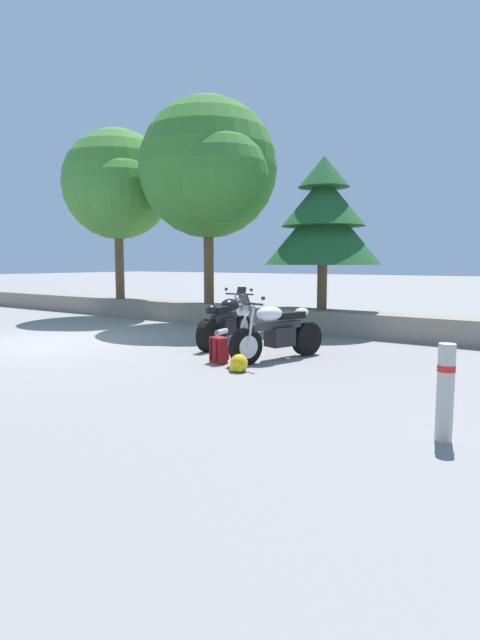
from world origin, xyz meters
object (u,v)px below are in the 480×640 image
Objects in this scene: rider_backpack at (219,349)px; leafy_tree_mid_left at (211,170)px; pine_tree_mid_right at (323,219)px; guardrail_post at (445,391)px; motorcycle_white_centre at (277,333)px; leafy_tree_far_left at (118,186)px; motorcycle_black_near_left at (226,322)px; rider_helmet at (239,363)px.

leafy_tree_mid_left is at bearing 129.39° from rider_backpack.
guardrail_post is at bearing -55.57° from pine_tree_mid_right.
leafy_tree_far_left is at bearing 156.45° from motorcycle_white_centre.
leafy_tree_mid_left is at bearing 141.49° from guardrail_post.
rider_backpack is at bearing 156.41° from guardrail_post.
motorcycle_white_centre is (1.64, -0.73, 0.00)m from motorcycle_black_near_left.
leafy_tree_far_left is 13.06m from guardrail_post.
guardrail_post is at bearing -33.26° from motorcycle_black_near_left.
rider_helmet is at bearing -30.42° from leafy_tree_far_left.
leafy_tree_far_left reaches higher than motorcycle_white_centre.
motorcycle_black_near_left is 2.17× the size of guardrail_post.
rider_helmet is at bearing -78.92° from pine_tree_mid_right.
leafy_tree_mid_left is (-4.12, 3.41, 3.68)m from motorcycle_white_centre.
rider_backpack is 6.71m from leafy_tree_mid_left.
motorcycle_black_near_left is at bearing -102.50° from pine_tree_mid_right.
rider_backpack is at bearing -130.01° from motorcycle_white_centre.
motorcycle_white_centre is 4.51m from pine_tree_mid_right.
pine_tree_mid_right is (-0.97, 4.95, 2.61)m from rider_helmet.
motorcycle_black_near_left is 6.02m from guardrail_post.
guardrail_post is (4.06, -1.77, 0.25)m from rider_backpack.
leafy_tree_far_left is at bearing 149.43° from rider_backpack.
motorcycle_white_centre is 1.22m from rider_helmet.
pine_tree_mid_right reaches higher than rider_backpack.
leafy_tree_mid_left is 1.51× the size of pine_tree_mid_right.
guardrail_post is at bearing -22.47° from rider_helmet.
motorcycle_black_near_left reaches higher than rider_backpack.
motorcycle_black_near_left is 0.37× the size of leafy_tree_mid_left.
motorcycle_white_centre is 9.12m from leafy_tree_far_left.
rider_helmet is 9.75m from leafy_tree_far_left.
motorcycle_white_centre is at bearing -23.55° from leafy_tree_far_left.
rider_helmet is 5.68m from pine_tree_mid_right.
motorcycle_black_near_left is 2.54m from rider_helmet.
rider_helmet is 0.08× the size of pine_tree_mid_right.
leafy_tree_mid_left reaches higher than rider_backpack.
leafy_tree_mid_left is at bearing 140.41° from motorcycle_white_centre.
motorcycle_white_centre is 6.49m from leafy_tree_mid_left.
guardrail_post reaches higher than rider_helmet.
leafy_tree_far_left is at bearing -179.11° from leafy_tree_mid_left.
pine_tree_mid_right is (0.68, 3.05, 2.26)m from motorcycle_black_near_left.
motorcycle_white_centre is 7.20× the size of rider_helmet.
leafy_tree_far_left reaches higher than rider_backpack.
leafy_tree_mid_left is (-2.49, 2.68, 3.68)m from motorcycle_black_near_left.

